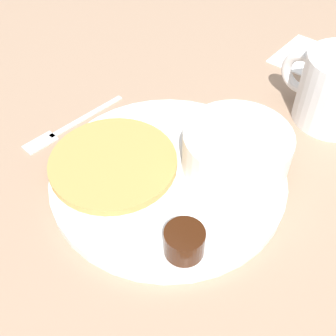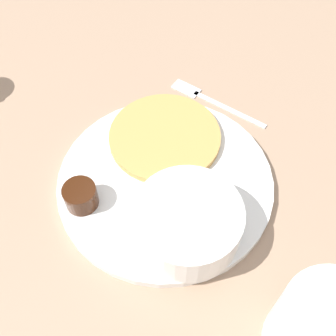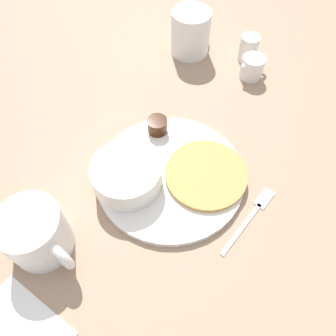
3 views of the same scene
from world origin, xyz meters
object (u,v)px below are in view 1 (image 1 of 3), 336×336
bowl (236,149)px  fork (64,128)px  coffee_mug (336,89)px  plate (168,176)px

bowl → fork: bowl is taller
coffee_mug → fork: bearing=-140.4°
plate → bowl: size_ratio=2.22×
plate → coffee_mug: coffee_mug is taller
plate → coffee_mug: size_ratio=2.06×
bowl → plate: bearing=-136.2°
plate → bowl: (0.05, 0.05, 0.03)m
fork → coffee_mug: bearing=39.6°
bowl → fork: bearing=-164.2°
coffee_mug → fork: (-0.26, -0.22, -0.04)m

